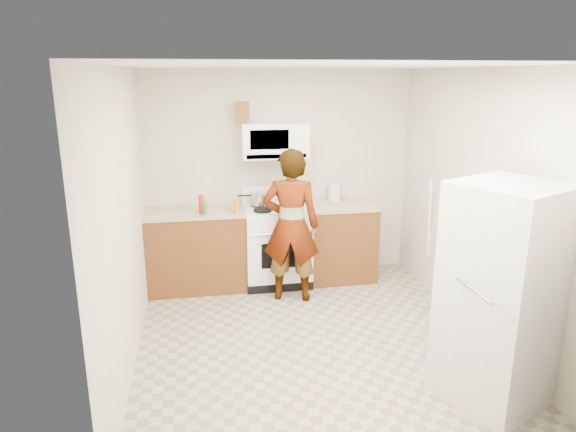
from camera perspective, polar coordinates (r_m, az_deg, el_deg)
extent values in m
plane|color=gray|center=(5.01, 2.63, -13.63)|extent=(3.60, 3.60, 0.00)
cube|color=beige|center=(6.24, -0.87, 4.55)|extent=(3.20, 0.02, 2.50)
cube|color=beige|center=(5.12, 20.44, 1.12)|extent=(0.02, 3.60, 2.50)
cube|color=brown|center=(6.08, -10.10, -3.81)|extent=(1.12, 0.62, 0.90)
cube|color=tan|center=(5.95, -10.31, 0.45)|extent=(1.14, 0.64, 0.03)
cube|color=brown|center=(6.31, 5.72, -2.93)|extent=(0.80, 0.62, 0.90)
cube|color=tan|center=(6.18, 5.84, 1.19)|extent=(0.82, 0.64, 0.03)
cube|color=white|center=(6.13, -1.28, -3.40)|extent=(0.76, 0.65, 0.90)
cube|color=white|center=(6.00, -1.31, 0.81)|extent=(0.76, 0.62, 0.03)
cube|color=white|center=(6.25, -1.72, 2.48)|extent=(0.76, 0.08, 0.20)
cube|color=white|center=(5.98, -1.56, 8.42)|extent=(0.76, 0.38, 0.40)
imported|color=tan|center=(5.57, 0.33, -1.09)|extent=(0.70, 0.55, 1.69)
cube|color=white|center=(4.16, 22.59, -8.15)|extent=(0.93, 0.93, 1.70)
cylinder|color=silver|center=(6.34, 5.16, 2.60)|extent=(0.19, 0.19, 0.19)
cube|color=brown|center=(5.90, -5.10, 11.39)|extent=(0.17, 0.17, 0.24)
cylinder|color=silver|center=(6.05, -3.06, 1.94)|extent=(0.29, 0.29, 0.13)
cube|color=white|center=(5.93, 0.55, 1.04)|extent=(0.29, 0.25, 0.05)
cylinder|color=red|center=(5.80, -9.63, 1.33)|extent=(0.08, 0.08, 0.20)
cylinder|color=orange|center=(5.72, -5.74, 1.10)|extent=(0.07, 0.07, 0.17)
cylinder|color=#167C2F|center=(5.71, -9.22, 0.90)|extent=(0.06, 0.06, 0.16)
cylinder|color=white|center=(5.93, -5.65, 0.81)|extent=(0.29, 0.29, 0.01)
cylinder|color=white|center=(6.07, 15.40, -1.93)|extent=(0.19, 0.25, 1.34)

